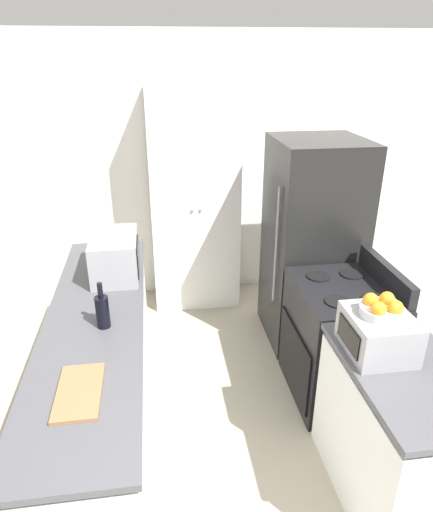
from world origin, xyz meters
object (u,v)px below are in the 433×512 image
object	(u,v)px
microwave	(115,256)
toaster_oven	(378,334)
refrigerator	(312,244)
stove	(338,341)
wine_bottle	(102,311)
fruit_bowl	(382,308)
pantry_cabinet	(194,202)

from	to	relation	value
microwave	toaster_oven	xyz separation A→B (m)	(1.46, -1.16, -0.04)
refrigerator	toaster_oven	world-z (taller)	refrigerator
stove	toaster_oven	size ratio (longest dim) A/B	2.84
refrigerator	wine_bottle	world-z (taller)	refrigerator
fruit_bowl	stove	bearing A→B (deg)	79.95
wine_bottle	pantry_cabinet	bearing A→B (deg)	68.45
microwave	fruit_bowl	bearing A→B (deg)	-38.41
toaster_oven	pantry_cabinet	bearing A→B (deg)	108.42
pantry_cabinet	stove	bearing A→B (deg)	-60.56
refrigerator	fruit_bowl	xyz separation A→B (m)	(-0.16, -1.52, 0.28)
wine_bottle	fruit_bowl	world-z (taller)	fruit_bowl
pantry_cabinet	wine_bottle	bearing A→B (deg)	-111.55
microwave	wine_bottle	size ratio (longest dim) A/B	1.77
microwave	fruit_bowl	world-z (taller)	fruit_bowl
microwave	toaster_oven	bearing A→B (deg)	-38.45
pantry_cabinet	stove	xyz separation A→B (m)	(0.90, -1.59, -0.61)
refrigerator	toaster_oven	distance (m)	1.54
pantry_cabinet	wine_bottle	xyz separation A→B (m)	(-0.73, -1.84, -0.06)
stove	fruit_bowl	xyz separation A→B (m)	(-0.13, -0.72, 0.72)
microwave	toaster_oven	distance (m)	1.86
refrigerator	toaster_oven	size ratio (longest dim) A/B	4.78
refrigerator	wine_bottle	bearing A→B (deg)	-147.35
pantry_cabinet	refrigerator	distance (m)	1.23
stove	wine_bottle	size ratio (longest dim) A/B	3.63
stove	microwave	world-z (taller)	microwave
pantry_cabinet	refrigerator	bearing A→B (deg)	-40.01
toaster_oven	fruit_bowl	distance (m)	0.16
pantry_cabinet	toaster_oven	bearing A→B (deg)	-71.58
pantry_cabinet	wine_bottle	world-z (taller)	pantry_cabinet
microwave	fruit_bowl	size ratio (longest dim) A/B	2.23
toaster_oven	fruit_bowl	world-z (taller)	fruit_bowl
stove	fruit_bowl	world-z (taller)	fruit_bowl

